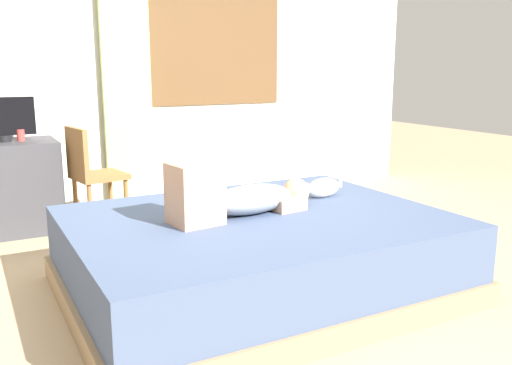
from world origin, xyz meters
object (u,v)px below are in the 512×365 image
(cat, at_px, (321,188))
(cup, at_px, (21,135))
(person_lying, at_px, (238,197))
(tv_monitor, at_px, (3,119))
(desk, at_px, (0,188))
(bed, at_px, (257,254))
(chair_by_desk, at_px, (91,171))

(cat, height_order, cup, cup)
(person_lying, bearing_deg, tv_monitor, 118.71)
(person_lying, bearing_deg, desk, 120.21)
(cat, height_order, desk, desk)
(person_lying, distance_m, tv_monitor, 2.28)
(person_lying, xyz_separation_m, cup, (-0.96, 1.96, 0.20))
(cat, xyz_separation_m, cup, (-1.65, 1.81, 0.25))
(bed, distance_m, cat, 0.69)
(cup, bearing_deg, bed, -62.13)
(bed, xyz_separation_m, tv_monitor, (-1.18, 2.02, 0.69))
(person_lying, xyz_separation_m, tv_monitor, (-1.08, 1.97, 0.34))
(cat, relative_size, cup, 3.85)
(person_lying, bearing_deg, chair_by_desk, 107.10)
(person_lying, xyz_separation_m, cat, (0.69, 0.14, -0.05))
(bed, relative_size, cup, 23.48)
(desk, xyz_separation_m, cup, (0.19, -0.02, 0.42))
(cup, bearing_deg, cat, -47.70)
(tv_monitor, height_order, chair_by_desk, tv_monitor)
(bed, height_order, cat, cat)
(desk, bearing_deg, tv_monitor, 0.00)
(bed, xyz_separation_m, cat, (0.59, 0.20, 0.31))
(desk, bearing_deg, cup, -5.05)
(person_lying, relative_size, cat, 2.64)
(cup, height_order, chair_by_desk, chair_by_desk)
(bed, relative_size, desk, 2.43)
(chair_by_desk, bearing_deg, person_lying, -72.90)
(bed, relative_size, person_lying, 2.31)
(person_lying, relative_size, chair_by_desk, 1.10)
(cup, distance_m, chair_by_desk, 0.63)
(chair_by_desk, bearing_deg, cat, -51.28)
(cup, bearing_deg, chair_by_desk, -35.60)
(tv_monitor, relative_size, cup, 5.17)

